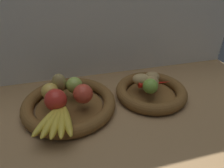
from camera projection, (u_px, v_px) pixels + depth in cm
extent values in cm
cube|color=#9E774C|center=(118.00, 109.00, 83.43)|extent=(140.00, 90.00, 3.00)
cube|color=silver|center=(100.00, 19.00, 93.18)|extent=(140.00, 3.00, 55.00)
cylinder|color=brown|center=(70.00, 107.00, 81.10)|extent=(26.09, 26.09, 1.00)
torus|color=brown|center=(69.00, 104.00, 80.16)|extent=(36.45, 36.45, 4.64)
cylinder|color=brown|center=(151.00, 95.00, 88.72)|extent=(20.98, 20.98, 1.00)
torus|color=brown|center=(151.00, 91.00, 87.78)|extent=(30.22, 30.22, 4.64)
sphere|color=#CC422D|center=(83.00, 93.00, 75.75)|extent=(7.36, 7.36, 7.36)
sphere|color=red|center=(56.00, 100.00, 71.69)|extent=(7.87, 7.87, 7.87)
sphere|color=gold|center=(50.00, 91.00, 77.47)|extent=(6.51, 6.51, 6.51)
sphere|color=#99B74C|center=(74.00, 85.00, 81.42)|extent=(6.53, 6.53, 6.53)
ellipsoid|color=olive|center=(59.00, 83.00, 81.32)|extent=(7.83, 7.69, 8.01)
ellipsoid|color=gold|center=(49.00, 119.00, 66.88)|extent=(11.96, 15.68, 2.78)
ellipsoid|color=gold|center=(53.00, 120.00, 66.56)|extent=(9.62, 16.71, 2.78)
ellipsoid|color=gold|center=(57.00, 120.00, 66.46)|extent=(7.00, 17.25, 2.78)
ellipsoid|color=gold|center=(62.00, 120.00, 66.57)|extent=(4.16, 17.27, 2.78)
ellipsoid|color=gold|center=(66.00, 119.00, 66.90)|extent=(4.33, 17.29, 2.78)
sphere|color=brown|center=(63.00, 104.00, 73.77)|extent=(2.50, 2.50, 2.50)
ellipsoid|color=#A38451|center=(152.00, 77.00, 89.75)|extent=(6.59, 6.14, 4.11)
ellipsoid|color=tan|center=(141.00, 79.00, 86.90)|extent=(9.10, 8.15, 4.86)
ellipsoid|color=#A38451|center=(152.00, 82.00, 85.38)|extent=(7.89, 8.11, 4.60)
sphere|color=#7AAD3D|center=(150.00, 86.00, 81.07)|extent=(6.12, 6.12, 6.12)
cone|color=red|center=(155.00, 83.00, 86.53)|extent=(14.70, 2.95, 2.39)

